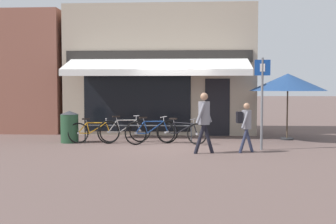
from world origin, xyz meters
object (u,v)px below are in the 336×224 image
Objects in this scene: bicycle_blue at (152,132)px; pedestrian_adult at (204,116)px; bicycle_orange at (94,132)px; bicycle_silver at (124,130)px; litter_bin at (70,127)px; bicycle_black at (181,132)px; cafe_parasol at (288,82)px; parking_sign at (262,94)px; pedestrian_child at (245,121)px.

pedestrian_adult is at bearing -75.84° from bicycle_blue.
bicycle_silver reaches higher than bicycle_orange.
bicycle_orange is at bearing -2.48° from litter_bin.
bicycle_blue is 1.63× the size of litter_bin.
bicycle_blue is at bearing -151.23° from bicycle_black.
bicycle_orange is 0.62× the size of cafe_parasol.
bicycle_orange is 0.98× the size of pedestrian_adult.
bicycle_silver is 0.63× the size of cafe_parasol.
bicycle_silver is at bearing 2.03° from litter_bin.
bicycle_orange is 1.88m from bicycle_blue.
bicycle_orange is at bearing 166.30° from parking_sign.
bicycle_orange is 4.03m from pedestrian_adult.
bicycle_black reaches higher than bicycle_orange.
cafe_parasol reaches higher than bicycle_orange.
bicycle_orange is at bearing 149.28° from bicycle_blue.
parking_sign is at bearing -5.52° from bicycle_black.
bicycle_orange is 0.82m from litter_bin.
bicycle_silver is 1.20× the size of pedestrian_child.
bicycle_orange is 6.68m from cafe_parasol.
bicycle_blue is 3.20m from pedestrian_child.
litter_bin is at bearing 161.11° from bicycle_orange.
bicycle_silver is 1.00× the size of pedestrian_adult.
parking_sign reaches higher than pedestrian_child.
bicycle_orange is at bearing 152.62° from pedestrian_child.
bicycle_black is 0.99× the size of pedestrian_adult.
bicycle_black is 1.59× the size of litter_bin.
pedestrian_adult is (0.67, -1.93, 0.64)m from bicycle_black.
bicycle_silver is 0.63× the size of parking_sign.
litter_bin is (-5.39, 1.79, -0.34)m from pedestrian_child.
cafe_parasol is (7.17, 1.19, 1.43)m from litter_bin.
bicycle_black is at bearing -0.93° from litter_bin.
parking_sign is at bearing -116.94° from cafe_parasol.
bicycle_black is (0.91, 0.10, -0.02)m from bicycle_blue.
bicycle_orange is 0.99× the size of bicycle_black.
bicycle_blue is 3.63m from parking_sign.
pedestrian_child is 3.64m from cafe_parasol.
pedestrian_adult reaches higher than bicycle_orange.
bicycle_silver is (0.97, 0.10, 0.04)m from bicycle_orange.
pedestrian_child reaches higher than bicycle_blue.
bicycle_blue reaches higher than bicycle_black.
litter_bin is (-0.80, 0.03, 0.16)m from bicycle_orange.
pedestrian_adult is (1.59, -1.83, 0.62)m from bicycle_blue.
bicycle_silver is at bearing -10.67° from bicycle_orange.
pedestrian_child is 5.69m from litter_bin.
bicycle_blue is 2.50m from pedestrian_adult.
pedestrian_adult is (3.46, -1.96, 0.65)m from bicycle_orange.
bicycle_blue is 0.92m from bicycle_black.
bicycle_blue is 1.02× the size of bicycle_black.
litter_bin reaches higher than bicycle_black.
pedestrian_adult is at bearing -176.25° from pedestrian_child.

